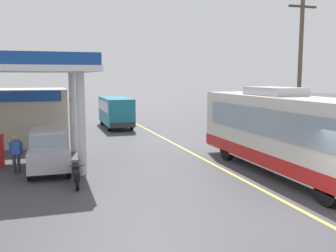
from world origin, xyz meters
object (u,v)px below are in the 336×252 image
Objects in this scene: motorcycle_parked_forecourt at (76,174)px; pedestrian_near_pump at (16,152)px; minibus_opposing_lane at (116,110)px; coach_bus_main at (286,134)px; car_at_pump at (49,148)px.

pedestrian_near_pump is (-2.31, 2.77, 0.49)m from motorcycle_parked_forecourt.
motorcycle_parked_forecourt is (-4.38, -16.36, -1.03)m from minibus_opposing_lane.
coach_bus_main reaches higher than minibus_opposing_lane.
motorcycle_parked_forecourt is 1.08× the size of pedestrian_near_pump.
car_at_pump is 14.50m from minibus_opposing_lane.
pedestrian_near_pump is (-10.96, 3.71, -0.79)m from coach_bus_main.
minibus_opposing_lane is 16.97m from motorcycle_parked_forecourt.
car_at_pump is 2.53× the size of pedestrian_near_pump.
motorcycle_parked_forecourt is (-8.65, 0.94, -1.28)m from coach_bus_main.
pedestrian_near_pump is (-6.69, -13.59, -0.54)m from minibus_opposing_lane.
minibus_opposing_lane reaches higher than pedestrian_near_pump.
pedestrian_near_pump is at bearing 129.77° from motorcycle_parked_forecourt.
minibus_opposing_lane is 3.41× the size of motorcycle_parked_forecourt.
coach_bus_main is 6.13× the size of motorcycle_parked_forecourt.
minibus_opposing_lane reaches higher than motorcycle_parked_forecourt.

